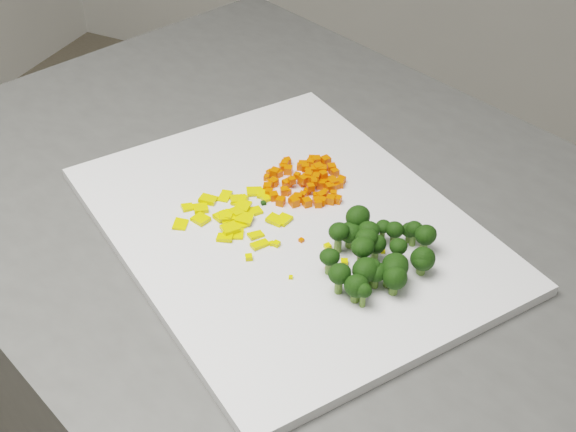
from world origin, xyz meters
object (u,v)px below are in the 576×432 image
at_px(cutting_board, 288,227).
at_px(carrot_pile, 306,174).
at_px(pepper_pile, 232,215).
at_px(broccoli_pile, 373,246).

relative_size(cutting_board, carrot_pile, 4.50).
height_order(pepper_pile, broccoli_pile, broccoli_pile).
relative_size(pepper_pile, broccoli_pile, 0.97).
bearing_deg(pepper_pile, broccoli_pile, -1.90).
height_order(cutting_board, carrot_pile, carrot_pile).
bearing_deg(broccoli_pile, pepper_pile, 178.10).
bearing_deg(carrot_pile, broccoli_pile, -40.51).
distance_m(cutting_board, carrot_pile, 0.08).
bearing_deg(cutting_board, pepper_pile, -158.15).
height_order(cutting_board, pepper_pile, pepper_pile).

